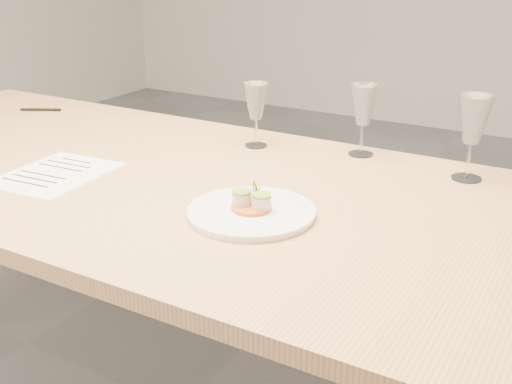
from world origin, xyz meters
The scene contains 7 objects.
dining_table centered at (0.00, 0.00, 0.68)m, with size 2.40×1.00×0.75m.
dinner_plate centered at (0.32, -0.11, 0.76)m, with size 0.29×0.29×0.07m.
recipe_sheet centered at (-0.26, -0.14, 0.75)m, with size 0.26×0.32×0.00m.
ballpoint_pen centered at (-0.81, 0.31, 0.76)m, with size 0.13×0.08×0.01m.
wine_glass_0 centered at (0.07, 0.34, 0.88)m, with size 0.08×0.08×0.19m.
wine_glass_1 centered at (0.37, 0.42, 0.89)m, with size 0.08×0.08×0.20m.
wine_glass_2 centered at (0.67, 0.37, 0.90)m, with size 0.09×0.09×0.22m.
Camera 1 is at (0.99, -1.23, 1.32)m, focal length 45.00 mm.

